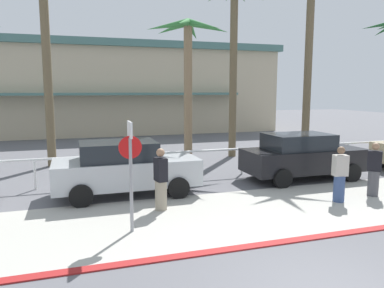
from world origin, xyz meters
The scene contains 15 objects.
ground_plane centered at (0.00, 10.00, 0.00)m, with size 80.00×80.00×0.00m, color #5B5B60.
sidewalk_strip centered at (0.00, 4.20, 0.01)m, with size 44.00×4.00×0.02m, color #ADAAA0.
curb_paint centered at (0.00, 2.20, 0.01)m, with size 44.00×0.24×0.03m, color maroon.
building_backdrop centered at (-0.98, 27.22, 3.39)m, with size 26.34×11.87×6.75m.
rail_fence centered at (0.00, 8.50, 0.84)m, with size 19.97×0.08×1.04m.
stop_sign_bike_lane centered at (-2.52, 3.79, 1.68)m, with size 0.52×0.56×2.56m.
palm_tree_1 centered at (-4.59, 12.46, 5.59)m, with size 3.03×3.10×7.81m.
palm_tree_2 centered at (1.07, 10.97, 4.70)m, with size 3.65×3.29×6.22m.
palm_tree_3 centered at (3.77, 12.30, 6.30)m, with size 3.12×3.72×8.20m.
palm_tree_4 centered at (6.97, 10.87, 6.49)m, with size 3.35×3.30×8.84m.
car_silver_1 centered at (-2.23, 6.95, 0.87)m, with size 4.40×2.02×1.69m.
car_black_2 centered at (4.22, 7.06, 0.87)m, with size 4.40×2.02×1.69m.
pedestrian_0 centered at (5.01, 4.46, 0.77)m, with size 0.46×0.47×1.67m.
pedestrian_1 centered at (-1.52, 5.12, 0.79)m, with size 0.37×0.44×1.71m.
pedestrian_2 centered at (3.59, 4.27, 0.76)m, with size 0.44×0.38×1.65m.
Camera 1 is at (-3.72, -4.46, 3.24)m, focal length 34.87 mm.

